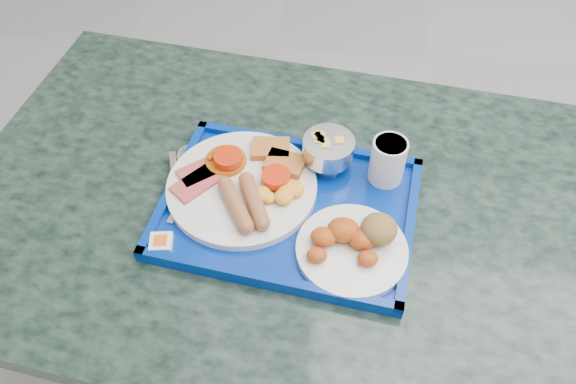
# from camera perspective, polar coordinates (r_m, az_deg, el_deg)

# --- Properties ---
(table) EXTENTS (1.26, 0.94, 0.72)m
(table) POSITION_cam_1_polar(r_m,az_deg,el_deg) (1.14, -0.63, -6.57)
(table) COLOR slate
(table) RESTS_ON floor
(tray) EXTENTS (0.47, 0.38, 0.03)m
(tray) POSITION_cam_1_polar(r_m,az_deg,el_deg) (0.96, -0.00, -1.74)
(tray) COLOR navy
(tray) RESTS_ON table
(main_plate) EXTENTS (0.26, 0.26, 0.04)m
(main_plate) POSITION_cam_1_polar(r_m,az_deg,el_deg) (0.98, -4.31, 0.82)
(main_plate) COLOR silver
(main_plate) RESTS_ON tray
(bread_plate) EXTENTS (0.18, 0.18, 0.06)m
(bread_plate) POSITION_cam_1_polar(r_m,az_deg,el_deg) (0.90, 6.81, -5.13)
(bread_plate) COLOR silver
(bread_plate) RESTS_ON tray
(fruit_bowl) EXTENTS (0.09, 0.09, 0.06)m
(fruit_bowl) POSITION_cam_1_polar(r_m,az_deg,el_deg) (1.00, 4.10, 4.39)
(fruit_bowl) COLOR silver
(fruit_bowl) RESTS_ON tray
(juice_cup) EXTENTS (0.06, 0.06, 0.09)m
(juice_cup) POSITION_cam_1_polar(r_m,az_deg,el_deg) (0.98, 10.12, 3.26)
(juice_cup) COLOR silver
(juice_cup) RESTS_ON tray
(spoon) EXTENTS (0.06, 0.18, 0.01)m
(spoon) POSITION_cam_1_polar(r_m,az_deg,el_deg) (1.03, -10.39, 2.80)
(spoon) COLOR silver
(spoon) RESTS_ON tray
(knife) EXTENTS (0.06, 0.17, 0.00)m
(knife) POSITION_cam_1_polar(r_m,az_deg,el_deg) (1.00, -11.26, 0.43)
(knife) COLOR silver
(knife) RESTS_ON tray
(jam_packet) EXTENTS (0.04, 0.04, 0.01)m
(jam_packet) POSITION_cam_1_polar(r_m,az_deg,el_deg) (0.93, -12.78, -5.03)
(jam_packet) COLOR white
(jam_packet) RESTS_ON tray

